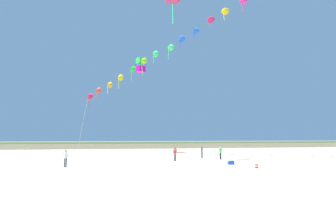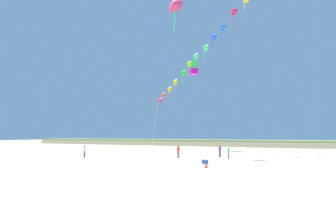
# 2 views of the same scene
# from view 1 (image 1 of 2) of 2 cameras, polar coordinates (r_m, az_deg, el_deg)

# --- Properties ---
(ground_plane) EXTENTS (240.00, 240.00, 0.00)m
(ground_plane) POSITION_cam_1_polar(r_m,az_deg,el_deg) (21.30, 4.58, -14.30)
(ground_plane) COLOR #C1B28E
(dune_ridge) EXTENTS (120.00, 9.40, 1.57)m
(dune_ridge) POSITION_cam_1_polar(r_m,az_deg,el_deg) (65.41, -5.66, -8.60)
(dune_ridge) COLOR tan
(dune_ridge) RESTS_ON ground
(person_near_left) EXTENTS (0.55, 0.21, 1.57)m
(person_near_left) POSITION_cam_1_polar(r_m,az_deg,el_deg) (30.21, 1.53, -10.40)
(person_near_left) COLOR #474C56
(person_near_left) RESTS_ON ground
(person_near_right) EXTENTS (0.40, 0.44, 1.49)m
(person_near_right) POSITION_cam_1_polar(r_m,az_deg,el_deg) (34.66, 7.39, -9.97)
(person_near_right) COLOR #282D4C
(person_near_right) RESTS_ON ground
(person_mid_center) EXTENTS (0.56, 0.22, 1.59)m
(person_mid_center) POSITION_cam_1_polar(r_m,az_deg,el_deg) (25.96, -21.39, -10.47)
(person_mid_center) COLOR #474C56
(person_mid_center) RESTS_ON ground
(person_far_left) EXTENTS (0.21, 0.54, 1.53)m
(person_far_left) POSITION_cam_1_polar(r_m,az_deg,el_deg) (32.98, 11.34, -10.02)
(person_far_left) COLOR black
(person_far_left) RESTS_ON ground
(kite_banner_string) EXTENTS (31.42, 23.21, 26.06)m
(kite_banner_string) POSITION_cam_1_polar(r_m,az_deg,el_deg) (40.81, 2.98, 14.48)
(kite_banner_string) COLOR #D81A49
(large_kite_mid_trail) EXTENTS (1.71, 1.71, 2.43)m
(large_kite_mid_trail) POSITION_cam_1_polar(r_m,az_deg,el_deg) (46.20, -6.01, 8.65)
(large_kite_mid_trail) COLOR #E00CC2
(beach_cooler) EXTENTS (0.58, 0.41, 0.46)m
(beach_cooler) POSITION_cam_1_polar(r_m,az_deg,el_deg) (27.34, 13.53, -12.04)
(beach_cooler) COLOR blue
(beach_cooler) RESTS_ON ground
(beach_ball) EXTENTS (0.36, 0.36, 0.36)m
(beach_ball) POSITION_cam_1_polar(r_m,az_deg,el_deg) (24.99, 18.68, -12.45)
(beach_ball) COLOR red
(beach_ball) RESTS_ON ground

